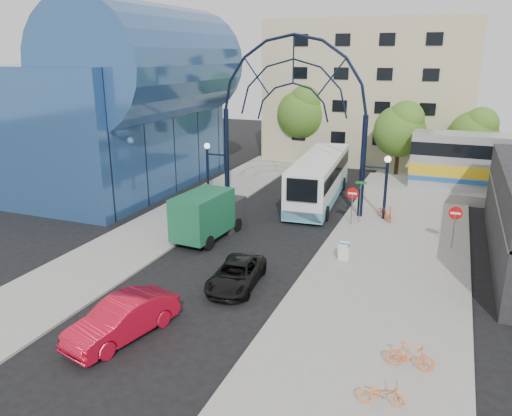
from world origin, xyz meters
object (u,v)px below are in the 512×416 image
at_px(stop_sign, 352,197).
at_px(black_suv, 236,274).
at_px(bike_near_a, 383,212).
at_px(green_truck, 209,214).
at_px(red_sedan, 122,319).
at_px(tree_north_a, 401,128).
at_px(sandwich_board, 344,249).
at_px(city_bus, 319,178).
at_px(gateway_arch, 293,88).
at_px(tree_north_b, 303,111).
at_px(bike_far_a, 382,393).
at_px(bike_near_b, 390,214).
at_px(do_not_enter_sign, 455,217).
at_px(bike_far_b, 410,356).
at_px(street_name_sign, 360,193).
at_px(tree_north_c, 475,133).

xyz_separation_m(stop_sign, black_suv, (-3.41, -10.82, -1.38)).
height_order(black_suv, bike_near_a, black_suv).
relative_size(green_truck, bike_near_a, 3.45).
bearing_deg(red_sedan, tree_north_a, 91.06).
xyz_separation_m(sandwich_board, city_bus, (-4.27, 10.94, 1.04)).
distance_m(gateway_arch, bike_near_a, 10.34).
xyz_separation_m(tree_north_b, red_sedan, (2.91, -34.55, -4.47)).
bearing_deg(stop_sign, bike_far_a, -75.55).
bearing_deg(bike_far_a, sandwich_board, 8.55).
relative_size(city_bus, bike_near_b, 8.33).
relative_size(do_not_enter_sign, bike_far_b, 1.45).
distance_m(stop_sign, tree_north_b, 20.18).
bearing_deg(city_bus, sandwich_board, -73.01).
distance_m(tree_north_a, bike_near_b, 12.94).
distance_m(stop_sign, street_name_sign, 0.74).
bearing_deg(tree_north_b, bike_near_b, -56.03).
distance_m(red_sedan, bike_far_a, 10.18).
relative_size(tree_north_c, green_truck, 1.08).
height_order(do_not_enter_sign, black_suv, do_not_enter_sign).
bearing_deg(bike_near_b, green_truck, -154.74).
relative_size(tree_north_a, red_sedan, 1.45).
distance_m(stop_sign, bike_near_a, 3.03).
bearing_deg(bike_far_b, stop_sign, 18.23).
xyz_separation_m(gateway_arch, tree_north_c, (12.12, 13.93, -4.28)).
height_order(tree_north_c, red_sedan, tree_north_c).
height_order(tree_north_a, bike_near_a, tree_north_a).
distance_m(tree_north_b, green_truck, 23.48).
bearing_deg(bike_far_a, gateway_arch, 16.26).
bearing_deg(sandwich_board, black_suv, -131.21).
bearing_deg(stop_sign, bike_far_b, -71.17).
height_order(street_name_sign, tree_north_a, tree_north_a).
bearing_deg(bike_far_a, street_name_sign, 3.26).
xyz_separation_m(do_not_enter_sign, bike_near_a, (-4.42, 4.00, -1.40)).
height_order(red_sedan, bike_far_b, red_sedan).
bearing_deg(tree_north_b, city_bus, -68.18).
height_order(stop_sign, tree_north_a, tree_north_a).
bearing_deg(bike_near_b, street_name_sign, -159.78).
bearing_deg(bike_near_b, bike_far_a, -93.05).
distance_m(gateway_arch, city_bus, 7.49).
height_order(tree_north_a, bike_far_a, tree_north_a).
xyz_separation_m(gateway_arch, bike_far_a, (9.20, -19.08, -8.02)).
relative_size(stop_sign, tree_north_b, 0.31).
relative_size(gateway_arch, tree_north_c, 2.10).
xyz_separation_m(tree_north_b, bike_far_a, (13.08, -35.00, -4.73)).
relative_size(gateway_arch, bike_near_a, 7.84).
bearing_deg(bike_far_a, bike_far_b, -24.80).
bearing_deg(tree_north_a, black_suv, -100.82).
bearing_deg(tree_north_a, sandwich_board, -91.50).
height_order(bike_near_b, bike_far_a, bike_near_b).
height_order(green_truck, red_sedan, green_truck).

